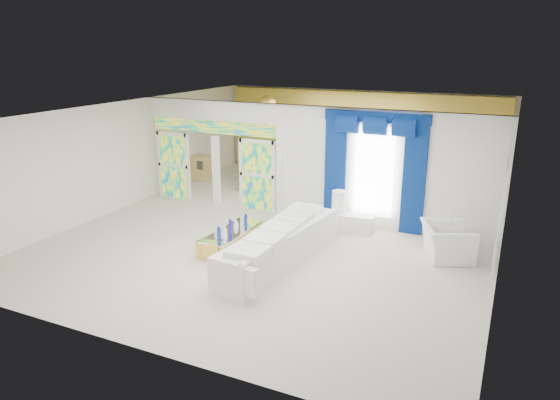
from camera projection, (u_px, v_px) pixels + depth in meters
The scene contains 22 objects.
floor at pixel (289, 227), 13.17m from camera, with size 12.00×12.00×0.00m, color #B7AF9E.
dividing_wall at pixel (385, 170), 12.72m from camera, with size 5.70×0.18×3.00m, color white.
dividing_header at pixel (212, 110), 14.39m from camera, with size 4.30×0.18×0.55m, color white.
stained_panel_left at pixel (174, 165), 15.47m from camera, with size 0.95×0.04×2.00m, color #994C3F.
stained_panel_right at pixel (257, 175), 14.32m from camera, with size 0.95×0.04×2.00m, color #994C3F.
stained_transom at pixel (212, 127), 14.53m from camera, with size 4.00×0.05×0.35m, color #994C3F.
window_pane at pixel (374, 172), 12.75m from camera, with size 1.00×0.02×2.30m, color white.
blue_drape_left at pixel (335, 170), 13.15m from camera, with size 0.55×0.10×2.80m, color #03154A.
blue_drape_right at pixel (414, 179), 12.34m from camera, with size 0.55×0.10×2.80m, color #03154A.
blue_pelmet at pixel (377, 117), 12.33m from camera, with size 2.60×0.12×0.25m, color #03154A.
wall_mirror at pixel (503, 205), 9.85m from camera, with size 0.04×2.70×1.90m, color white.
gold_curtains at pixel (358, 134), 17.84m from camera, with size 9.70×0.12×2.90m, color gold.
white_sofa at pixel (281, 247), 10.90m from camera, with size 0.82×3.84×0.73m, color white.
coffee_table at pixel (233, 240), 11.76m from camera, with size 0.62×1.86×0.41m, color gold.
console_table at pixel (350, 222), 12.93m from camera, with size 1.21×0.38×0.40m, color white.
table_lamp at pixel (339, 202), 12.91m from camera, with size 0.36×0.36×0.58m, color white.
armchair at pixel (447, 241), 11.19m from camera, with size 1.15×1.01×0.75m, color white.
grand_piano at pixel (276, 166), 17.74m from camera, with size 1.43×1.87×0.95m, color black.
piano_bench at pixel (255, 186), 16.45m from camera, with size 0.94×0.37×0.31m, color black.
tv_console at pixel (201, 168), 17.64m from camera, with size 0.59×0.54×0.86m, color tan.
chandelier at pixel (267, 105), 16.27m from camera, with size 0.60×0.60×0.60m, color gold.
decanters at pixel (230, 228), 11.60m from camera, with size 0.17×1.26×0.26m.
Camera 1 is at (5.03, -11.33, 4.51)m, focal length 32.91 mm.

